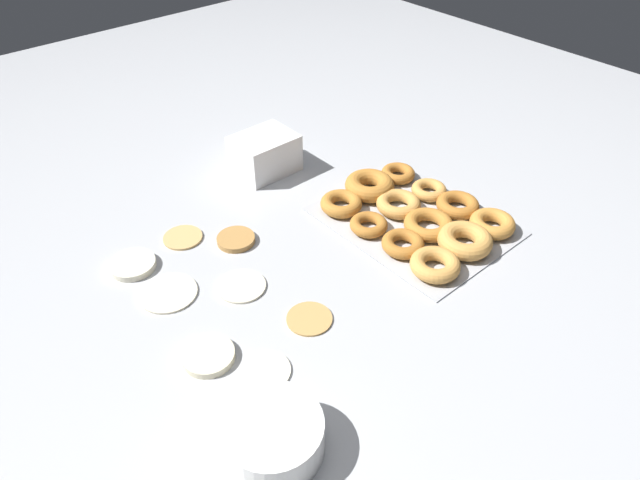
% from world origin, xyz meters
% --- Properties ---
extents(ground_plane, '(3.00, 3.00, 0.00)m').
position_xyz_m(ground_plane, '(0.00, 0.00, 0.00)').
color(ground_plane, '#B2B5BA').
extents(pancake_0, '(0.08, 0.08, 0.01)m').
position_xyz_m(pancake_0, '(-0.17, 0.03, 0.00)').
color(pancake_0, tan).
rests_on(pancake_0, ground_plane).
extents(pancake_1, '(0.11, 0.11, 0.01)m').
position_xyz_m(pancake_1, '(0.05, 0.19, 0.00)').
color(pancake_1, beige).
rests_on(pancake_1, ground_plane).
extents(pancake_2, '(0.08, 0.08, 0.01)m').
position_xyz_m(pancake_2, '(0.18, 0.08, 0.00)').
color(pancake_2, tan).
rests_on(pancake_2, ground_plane).
extents(pancake_3, '(0.09, 0.09, 0.01)m').
position_xyz_m(pancake_3, '(-0.13, 0.21, 0.01)').
color(pancake_3, beige).
rests_on(pancake_3, ground_plane).
extents(pancake_4, '(0.08, 0.08, 0.01)m').
position_xyz_m(pancake_4, '(0.10, 0.00, 0.01)').
color(pancake_4, '#B27F42').
rests_on(pancake_4, ground_plane).
extents(pancake_5, '(0.09, 0.09, 0.01)m').
position_xyz_m(pancake_5, '(-0.21, 0.16, 0.00)').
color(pancake_5, silver).
rests_on(pancake_5, ground_plane).
extents(pancake_6, '(0.09, 0.09, 0.01)m').
position_xyz_m(pancake_6, '(-0.02, 0.07, 0.00)').
color(pancake_6, beige).
rests_on(pancake_6, ground_plane).
extents(pancake_7, '(0.09, 0.09, 0.01)m').
position_xyz_m(pancake_7, '(0.17, 0.20, 0.01)').
color(pancake_7, silver).
rests_on(pancake_7, ground_plane).
extents(donut_tray, '(0.39, 0.31, 0.04)m').
position_xyz_m(donut_tray, '(-0.11, -0.34, 0.02)').
color(donut_tray, '#ADAFB5').
rests_on(donut_tray, ground_plane).
extents(batter_bowl, '(0.15, 0.15, 0.06)m').
position_xyz_m(batter_bowl, '(-0.33, 0.23, 0.03)').
color(batter_bowl, white).
rests_on(batter_bowl, ground_plane).
extents(container_stack, '(0.12, 0.15, 0.09)m').
position_xyz_m(container_stack, '(0.28, -0.22, 0.05)').
color(container_stack, white).
rests_on(container_stack, ground_plane).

